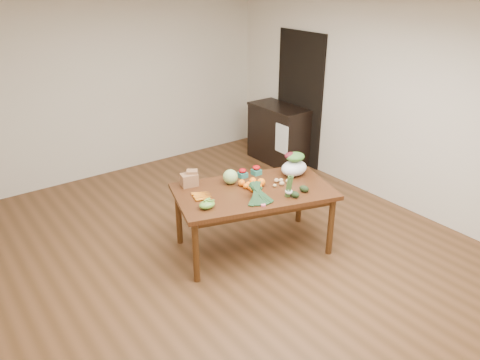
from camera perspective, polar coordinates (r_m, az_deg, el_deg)
floor at (r=5.43m, az=-1.05°, el=-8.67°), size 6.00×6.00×0.00m
ceiling at (r=4.55m, az=-1.33°, el=21.08°), size 5.00×6.00×0.02m
room_walls at (r=4.82m, az=-1.17°, el=4.86°), size 5.02×6.02×2.70m
dining_table at (r=5.30m, az=1.63°, el=-4.82°), size 1.91×1.40×0.75m
doorway_dark at (r=7.61m, az=7.23°, el=9.73°), size 0.02×1.00×2.10m
cabinet at (r=7.74m, az=4.67°, el=5.60°), size 0.52×1.02×0.94m
dish_towel at (r=7.28m, az=5.11°, el=5.01°), size 0.02×0.28×0.45m
paper_bag at (r=5.21m, az=-6.22°, el=0.17°), size 0.29×0.26×0.17m
cabbage at (r=5.23m, az=-1.18°, el=0.40°), size 0.17×0.17×0.17m
strawberry_basket_a at (r=5.41m, az=0.31°, el=0.75°), size 0.12×0.12×0.09m
strawberry_basket_b at (r=5.48m, az=2.01°, el=1.11°), size 0.12×0.12×0.09m
orange_a at (r=5.19m, az=0.20°, el=-0.35°), size 0.08×0.08×0.08m
orange_b at (r=5.23m, az=1.57°, el=-0.12°), size 0.08×0.08×0.08m
orange_c at (r=5.20m, az=2.61°, el=-0.27°), size 0.09×0.09×0.09m
mandarin_cluster at (r=5.13m, az=1.57°, el=-0.58°), size 0.22×0.22×0.10m
carrots at (r=4.98m, az=-4.49°, el=-1.91°), size 0.27×0.27×0.03m
snap_pea_bag at (r=4.74m, az=-4.05°, el=-3.01°), size 0.17×0.13×0.08m
kale_bunch at (r=4.83m, az=2.42°, el=-1.84°), size 0.42×0.48×0.16m
asparagus_bundle at (r=4.93m, az=5.99°, el=-0.77°), size 0.11×0.13×0.26m
potato_a at (r=5.19m, az=4.26°, el=-0.67°), size 0.04×0.04×0.04m
potato_b at (r=5.23m, az=5.12°, el=-0.42°), size 0.06×0.05×0.05m
potato_c at (r=5.31m, az=5.02°, el=-0.04°), size 0.05×0.05×0.05m
potato_d at (r=5.30m, az=4.46°, el=-0.05°), size 0.06×0.05×0.05m
potato_e at (r=5.30m, az=5.88°, el=-0.13°), size 0.06×0.05×0.05m
avocado_a at (r=4.97m, az=6.70°, el=-1.76°), size 0.10×0.12×0.07m
avocado_b at (r=5.10m, az=7.82°, el=-1.07°), size 0.10×0.13×0.07m
salad_bag at (r=5.46m, az=6.62°, el=1.80°), size 0.39×0.33×0.25m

